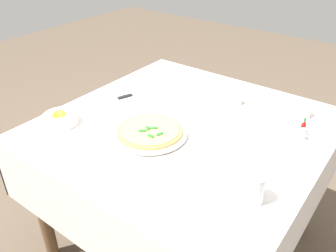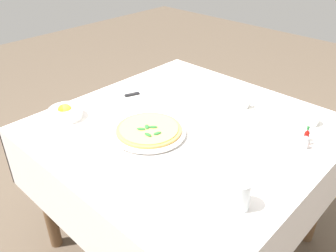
{
  "view_description": "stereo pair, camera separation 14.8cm",
  "coord_description": "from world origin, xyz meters",
  "px_view_note": "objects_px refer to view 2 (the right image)",
  "views": [
    {
      "loc": [
        -1.09,
        -0.72,
        1.53
      ],
      "look_at": [
        -0.08,
        0.04,
        0.75
      ],
      "focal_mm": 37.3,
      "sensor_mm": 36.0,
      "label": 1
    },
    {
      "loc": [
        -1.0,
        -0.84,
        1.53
      ],
      "look_at": [
        -0.08,
        0.04,
        0.75
      ],
      "focal_mm": 37.3,
      "sensor_mm": 36.0,
      "label": 2
    }
  ],
  "objects_px": {
    "coffee_cup_far_left": "(241,102)",
    "coffee_cup_center_back": "(310,119)",
    "citrus_bowl": "(65,112)",
    "pepper_shaker": "(305,143)",
    "pizza": "(149,129)",
    "dinner_knife": "(141,93)",
    "pizza_plate": "(149,132)",
    "napkin_folded": "(141,95)",
    "water_glass_right_edge": "(239,195)",
    "hot_sauce_bottle": "(306,137)",
    "salt_shaker": "(306,135)"
  },
  "relations": [
    {
      "from": "napkin_folded",
      "to": "dinner_knife",
      "type": "xyz_separation_m",
      "value": [
        0.0,
        -0.0,
        0.01
      ]
    },
    {
      "from": "pizza_plate",
      "to": "pepper_shaker",
      "type": "distance_m",
      "value": 0.62
    },
    {
      "from": "pepper_shaker",
      "to": "pizza_plate",
      "type": "bearing_deg",
      "value": 123.9
    },
    {
      "from": "water_glass_right_edge",
      "to": "salt_shaker",
      "type": "bearing_deg",
      "value": 1.09
    },
    {
      "from": "pizza_plate",
      "to": "coffee_cup_far_left",
      "type": "height_order",
      "value": "coffee_cup_far_left"
    },
    {
      "from": "pizza_plate",
      "to": "salt_shaker",
      "type": "relative_size",
      "value": 5.55
    },
    {
      "from": "citrus_bowl",
      "to": "hot_sauce_bottle",
      "type": "bearing_deg",
      "value": -58.71
    },
    {
      "from": "coffee_cup_center_back",
      "to": "napkin_folded",
      "type": "bearing_deg",
      "value": 113.82
    },
    {
      "from": "dinner_knife",
      "to": "citrus_bowl",
      "type": "relative_size",
      "value": 1.26
    },
    {
      "from": "pizza_plate",
      "to": "napkin_folded",
      "type": "height_order",
      "value": "napkin_folded"
    },
    {
      "from": "hot_sauce_bottle",
      "to": "dinner_knife",
      "type": "bearing_deg",
      "value": 101.54
    },
    {
      "from": "pepper_shaker",
      "to": "coffee_cup_far_left",
      "type": "bearing_deg",
      "value": 72.16
    },
    {
      "from": "coffee_cup_center_back",
      "to": "water_glass_right_edge",
      "type": "distance_m",
      "value": 0.64
    },
    {
      "from": "water_glass_right_edge",
      "to": "dinner_knife",
      "type": "bearing_deg",
      "value": 68.05
    },
    {
      "from": "coffee_cup_far_left",
      "to": "dinner_knife",
      "type": "distance_m",
      "value": 0.5
    },
    {
      "from": "hot_sauce_bottle",
      "to": "pepper_shaker",
      "type": "distance_m",
      "value": 0.03
    },
    {
      "from": "coffee_cup_center_back",
      "to": "salt_shaker",
      "type": "relative_size",
      "value": 2.35
    },
    {
      "from": "citrus_bowl",
      "to": "hot_sauce_bottle",
      "type": "distance_m",
      "value": 1.03
    },
    {
      "from": "pizza_plate",
      "to": "dinner_knife",
      "type": "height_order",
      "value": "dinner_knife"
    },
    {
      "from": "dinner_knife",
      "to": "pizza_plate",
      "type": "bearing_deg",
      "value": -107.28
    },
    {
      "from": "coffee_cup_far_left",
      "to": "dinner_knife",
      "type": "height_order",
      "value": "coffee_cup_far_left"
    },
    {
      "from": "pizza",
      "to": "water_glass_right_edge",
      "type": "relative_size",
      "value": 2.68
    },
    {
      "from": "napkin_folded",
      "to": "pizza",
      "type": "bearing_deg",
      "value": -108.55
    },
    {
      "from": "pizza",
      "to": "pepper_shaker",
      "type": "xyz_separation_m",
      "value": [
        0.35,
        -0.52,
        0.0
      ]
    },
    {
      "from": "dinner_knife",
      "to": "coffee_cup_far_left",
      "type": "bearing_deg",
      "value": -38.93
    },
    {
      "from": "water_glass_right_edge",
      "to": "dinner_knife",
      "type": "distance_m",
      "value": 0.85
    },
    {
      "from": "napkin_folded",
      "to": "citrus_bowl",
      "type": "xyz_separation_m",
      "value": [
        -0.37,
        0.1,
        0.02
      ]
    },
    {
      "from": "pizza_plate",
      "to": "pepper_shaker",
      "type": "height_order",
      "value": "pepper_shaker"
    },
    {
      "from": "pizza",
      "to": "pizza_plate",
      "type": "bearing_deg",
      "value": 50.69
    },
    {
      "from": "coffee_cup_far_left",
      "to": "hot_sauce_bottle",
      "type": "relative_size",
      "value": 1.58
    },
    {
      "from": "dinner_knife",
      "to": "citrus_bowl",
      "type": "distance_m",
      "value": 0.39
    },
    {
      "from": "coffee_cup_center_back",
      "to": "pepper_shaker",
      "type": "bearing_deg",
      "value": -160.89
    },
    {
      "from": "pizza_plate",
      "to": "napkin_folded",
      "type": "xyz_separation_m",
      "value": [
        0.21,
        0.28,
        -0.0
      ]
    },
    {
      "from": "citrus_bowl",
      "to": "pepper_shaker",
      "type": "xyz_separation_m",
      "value": [
        0.51,
        -0.89,
        -0.0
      ]
    },
    {
      "from": "water_glass_right_edge",
      "to": "salt_shaker",
      "type": "relative_size",
      "value": 1.82
    },
    {
      "from": "citrus_bowl",
      "to": "pizza",
      "type": "bearing_deg",
      "value": -66.86
    },
    {
      "from": "coffee_cup_far_left",
      "to": "salt_shaker",
      "type": "xyz_separation_m",
      "value": [
        -0.06,
        -0.35,
        -0.0
      ]
    },
    {
      "from": "pizza_plate",
      "to": "coffee_cup_center_back",
      "type": "relative_size",
      "value": 2.36
    },
    {
      "from": "salt_shaker",
      "to": "napkin_folded",
      "type": "bearing_deg",
      "value": 103.82
    },
    {
      "from": "dinner_knife",
      "to": "pepper_shaker",
      "type": "distance_m",
      "value": 0.81
    },
    {
      "from": "napkin_folded",
      "to": "pepper_shaker",
      "type": "relative_size",
      "value": 4.45
    },
    {
      "from": "coffee_cup_far_left",
      "to": "salt_shaker",
      "type": "distance_m",
      "value": 0.36
    },
    {
      "from": "napkin_folded",
      "to": "dinner_knife",
      "type": "relative_size",
      "value": 1.32
    },
    {
      "from": "pizza",
      "to": "dinner_knife",
      "type": "distance_m",
      "value": 0.35
    },
    {
      "from": "citrus_bowl",
      "to": "pepper_shaker",
      "type": "relative_size",
      "value": 2.67
    },
    {
      "from": "coffee_cup_far_left",
      "to": "coffee_cup_center_back",
      "type": "xyz_separation_m",
      "value": [
        0.07,
        -0.31,
        -0.0
      ]
    },
    {
      "from": "pizza_plate",
      "to": "pizza",
      "type": "bearing_deg",
      "value": -129.31
    },
    {
      "from": "pizza",
      "to": "pepper_shaker",
      "type": "height_order",
      "value": "pepper_shaker"
    },
    {
      "from": "hot_sauce_bottle",
      "to": "coffee_cup_center_back",
      "type": "bearing_deg",
      "value": 19.02
    },
    {
      "from": "pizza_plate",
      "to": "citrus_bowl",
      "type": "distance_m",
      "value": 0.41
    }
  ]
}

